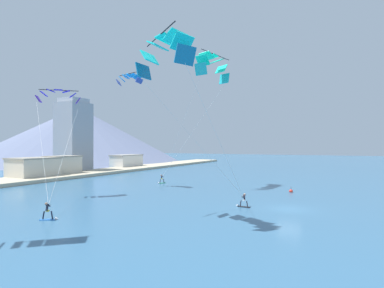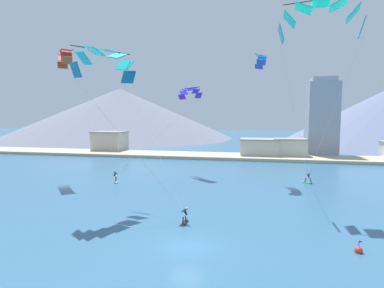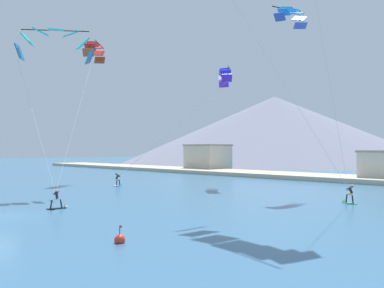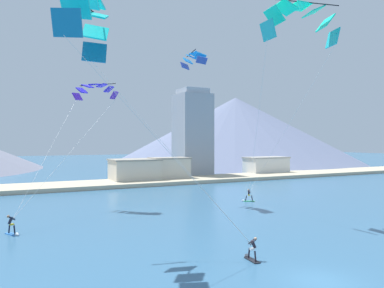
{
  "view_description": "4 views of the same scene",
  "coord_description": "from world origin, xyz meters",
  "px_view_note": "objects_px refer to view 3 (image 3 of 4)",
  "views": [
    {
      "loc": [
        -34.7,
        -5.47,
        7.1
      ],
      "look_at": [
        -0.41,
        11.91,
        7.29
      ],
      "focal_mm": 28.0,
      "sensor_mm": 36.0,
      "label": 1
    },
    {
      "loc": [
        4.99,
        -21.45,
        9.91
      ],
      "look_at": [
        -3.51,
        18.74,
        6.12
      ],
      "focal_mm": 28.0,
      "sensor_mm": 36.0,
      "label": 2
    },
    {
      "loc": [
        30.81,
        -10.29,
        4.69
      ],
      "look_at": [
        0.95,
        17.33,
        5.22
      ],
      "focal_mm": 40.0,
      "sensor_mm": 36.0,
      "label": 3
    },
    {
      "loc": [
        -16.08,
        -15.63,
        8.0
      ],
      "look_at": [
        -2.36,
        11.55,
        7.74
      ],
      "focal_mm": 35.0,
      "sensor_mm": 36.0,
      "label": 4
    }
  ],
  "objects_px": {
    "kitesurfer_mid_center": "(348,198)",
    "parafoil_kite_distant_high_outer": "(95,50)",
    "kitesurfer_near_lead": "(117,182)",
    "parafoil_kite_near_trail": "(56,42)",
    "parafoil_kite_near_lead": "(224,76)",
    "parafoil_kite_distant_low_drift": "(292,15)",
    "kitesurfer_near_trail": "(59,203)",
    "race_marker_buoy": "(120,240)"
  },
  "relations": [
    {
      "from": "kitesurfer_mid_center",
      "to": "parafoil_kite_distant_high_outer",
      "type": "height_order",
      "value": "parafoil_kite_distant_high_outer"
    },
    {
      "from": "kitesurfer_near_lead",
      "to": "kitesurfer_mid_center",
      "type": "bearing_deg",
      "value": 11.2
    },
    {
      "from": "parafoil_kite_near_trail",
      "to": "parafoil_kite_distant_high_outer",
      "type": "relative_size",
      "value": 3.0
    },
    {
      "from": "parafoil_kite_distant_high_outer",
      "to": "kitesurfer_near_lead",
      "type": "bearing_deg",
      "value": -12.48
    },
    {
      "from": "parafoil_kite_near_lead",
      "to": "parafoil_kite_distant_low_drift",
      "type": "xyz_separation_m",
      "value": [
        11.97,
        -2.66,
        4.48
      ]
    },
    {
      "from": "kitesurfer_near_lead",
      "to": "parafoil_kite_near_trail",
      "type": "distance_m",
      "value": 18.91
    },
    {
      "from": "kitesurfer_near_trail",
      "to": "parafoil_kite_distant_low_drift",
      "type": "xyz_separation_m",
      "value": [
        6.9,
        21.91,
        18.09
      ]
    },
    {
      "from": "parafoil_kite_distant_low_drift",
      "to": "parafoil_kite_near_lead",
      "type": "bearing_deg",
      "value": 167.49
    },
    {
      "from": "kitesurfer_near_lead",
      "to": "parafoil_kite_distant_high_outer",
      "type": "height_order",
      "value": "parafoil_kite_distant_high_outer"
    },
    {
      "from": "kitesurfer_mid_center",
      "to": "kitesurfer_near_lead",
      "type": "bearing_deg",
      "value": -168.8
    },
    {
      "from": "kitesurfer_near_lead",
      "to": "kitesurfer_near_trail",
      "type": "bearing_deg",
      "value": -45.67
    },
    {
      "from": "parafoil_kite_distant_high_outer",
      "to": "kitesurfer_near_trail",
      "type": "bearing_deg",
      "value": -35.32
    },
    {
      "from": "kitesurfer_near_trail",
      "to": "kitesurfer_mid_center",
      "type": "relative_size",
      "value": 1.01
    },
    {
      "from": "kitesurfer_near_lead",
      "to": "parafoil_kite_distant_high_outer",
      "type": "xyz_separation_m",
      "value": [
        -9.17,
        2.03,
        18.73
      ]
    },
    {
      "from": "kitesurfer_mid_center",
      "to": "parafoil_kite_distant_high_outer",
      "type": "bearing_deg",
      "value": -174.58
    },
    {
      "from": "kitesurfer_mid_center",
      "to": "parafoil_kite_distant_high_outer",
      "type": "distance_m",
      "value": 41.89
    },
    {
      "from": "kitesurfer_mid_center",
      "to": "parafoil_kite_near_lead",
      "type": "xyz_separation_m",
      "value": [
        -18.97,
        4.48,
        13.55
      ]
    },
    {
      "from": "parafoil_kite_distant_high_outer",
      "to": "parafoil_kite_distant_low_drift",
      "type": "xyz_separation_m",
      "value": [
        30.26,
        5.36,
        -0.77
      ]
    },
    {
      "from": "kitesurfer_near_trail",
      "to": "parafoil_kite_near_trail",
      "type": "bearing_deg",
      "value": 156.76
    },
    {
      "from": "kitesurfer_near_lead",
      "to": "kitesurfer_near_trail",
      "type": "height_order",
      "value": "kitesurfer_near_lead"
    },
    {
      "from": "parafoil_kite_near_lead",
      "to": "parafoil_kite_distant_high_outer",
      "type": "xyz_separation_m",
      "value": [
        -18.29,
        -8.02,
        5.25
      ]
    },
    {
      "from": "kitesurfer_near_lead",
      "to": "kitesurfer_mid_center",
      "type": "relative_size",
      "value": 1.03
    },
    {
      "from": "kitesurfer_near_lead",
      "to": "race_marker_buoy",
      "type": "distance_m",
      "value": 33.2
    },
    {
      "from": "kitesurfer_mid_center",
      "to": "race_marker_buoy",
      "type": "bearing_deg",
      "value": -90.28
    },
    {
      "from": "kitesurfer_mid_center",
      "to": "parafoil_kite_near_lead",
      "type": "bearing_deg",
      "value": 166.7
    },
    {
      "from": "kitesurfer_near_trail",
      "to": "kitesurfer_mid_center",
      "type": "bearing_deg",
      "value": 55.3
    },
    {
      "from": "kitesurfer_near_lead",
      "to": "parafoil_kite_near_lead",
      "type": "xyz_separation_m",
      "value": [
        9.12,
        10.05,
        13.48
      ]
    },
    {
      "from": "parafoil_kite_distant_low_drift",
      "to": "kitesurfer_near_trail",
      "type": "bearing_deg",
      "value": -107.49
    },
    {
      "from": "parafoil_kite_near_lead",
      "to": "kitesurfer_near_lead",
      "type": "bearing_deg",
      "value": -132.22
    },
    {
      "from": "parafoil_kite_near_lead",
      "to": "parafoil_kite_distant_low_drift",
      "type": "height_order",
      "value": "parafoil_kite_distant_low_drift"
    },
    {
      "from": "parafoil_kite_distant_high_outer",
      "to": "parafoil_kite_near_lead",
      "type": "bearing_deg",
      "value": 23.67
    },
    {
      "from": "parafoil_kite_near_lead",
      "to": "parafoil_kite_distant_high_outer",
      "type": "relative_size",
      "value": 2.53
    },
    {
      "from": "parafoil_kite_near_trail",
      "to": "race_marker_buoy",
      "type": "bearing_deg",
      "value": -17.8
    },
    {
      "from": "kitesurfer_near_trail",
      "to": "parafoil_kite_near_lead",
      "type": "distance_m",
      "value": 28.54
    },
    {
      "from": "parafoil_kite_near_trail",
      "to": "kitesurfer_near_trail",
      "type": "bearing_deg",
      "value": -23.24
    },
    {
      "from": "kitesurfer_near_trail",
      "to": "kitesurfer_mid_center",
      "type": "xyz_separation_m",
      "value": [
        13.9,
        20.08,
        0.06
      ]
    },
    {
      "from": "parafoil_kite_near_lead",
      "to": "parafoil_kite_near_trail",
      "type": "relative_size",
      "value": 0.84
    },
    {
      "from": "kitesurfer_near_lead",
      "to": "parafoil_kite_distant_low_drift",
      "type": "bearing_deg",
      "value": 19.31
    },
    {
      "from": "kitesurfer_near_lead",
      "to": "parafoil_kite_near_lead",
      "type": "relative_size",
      "value": 0.13
    },
    {
      "from": "kitesurfer_mid_center",
      "to": "parafoil_kite_near_lead",
      "type": "height_order",
      "value": "parafoil_kite_near_lead"
    },
    {
      "from": "parafoil_kite_near_trail",
      "to": "parafoil_kite_distant_low_drift",
      "type": "bearing_deg",
      "value": 46.31
    },
    {
      "from": "parafoil_kite_near_trail",
      "to": "parafoil_kite_distant_low_drift",
      "type": "xyz_separation_m",
      "value": [
        16.85,
        17.64,
        2.64
      ]
    }
  ]
}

